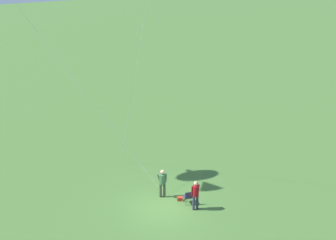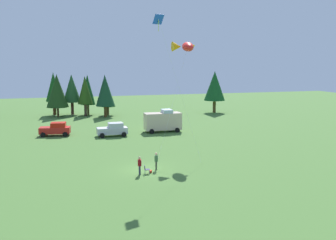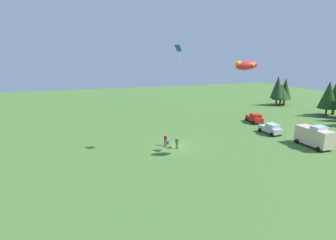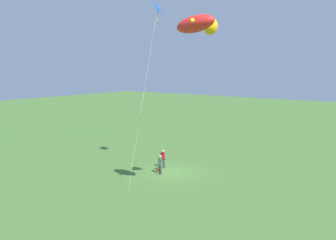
# 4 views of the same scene
# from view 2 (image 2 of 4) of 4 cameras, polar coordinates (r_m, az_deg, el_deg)

# --- Properties ---
(ground_plane) EXTENTS (160.00, 160.00, 0.00)m
(ground_plane) POSITION_cam_2_polar(r_m,az_deg,el_deg) (38.76, -3.41, -7.23)
(ground_plane) COLOR #466F30
(person_kite_flyer) EXTENTS (0.44, 0.57, 1.74)m
(person_kite_flyer) POSITION_cam_2_polar(r_m,az_deg,el_deg) (38.43, -1.72, -5.79)
(person_kite_flyer) COLOR #404535
(person_kite_flyer) RESTS_ON ground
(folding_chair) EXTENTS (0.53, 0.53, 0.82)m
(folding_chair) POSITION_cam_2_polar(r_m,az_deg,el_deg) (37.31, -3.20, -7.09)
(folding_chair) COLOR #30324E
(folding_chair) RESTS_ON ground
(person_spectator) EXTENTS (0.35, 0.54, 1.74)m
(person_spectator) POSITION_cam_2_polar(r_m,az_deg,el_deg) (36.93, -4.14, -6.41)
(person_spectator) COLOR #333349
(person_spectator) RESTS_ON ground
(backpack_on_grass) EXTENTS (0.33, 0.38, 0.22)m
(backpack_on_grass) POSITION_cam_2_polar(r_m,az_deg,el_deg) (37.78, -2.55, -7.48)
(backpack_on_grass) COLOR #B42F18
(backpack_on_grass) RESTS_ON ground
(car_red_sedan) EXTENTS (4.42, 2.72, 1.89)m
(car_red_sedan) POSITION_cam_2_polar(r_m,az_deg,el_deg) (57.77, -15.98, -1.28)
(car_red_sedan) COLOR red
(car_red_sedan) RESTS_ON ground
(car_silver_compact) EXTENTS (4.21, 2.22, 1.89)m
(car_silver_compact) POSITION_cam_2_polar(r_m,az_deg,el_deg) (55.77, -8.00, -1.37)
(car_silver_compact) COLOR #B9B7C4
(car_silver_compact) RESTS_ON ground
(van_camper_beige) EXTENTS (5.42, 2.64, 3.34)m
(van_camper_beige) POSITION_cam_2_polar(r_m,az_deg,el_deg) (58.52, -0.75, -0.12)
(van_camper_beige) COLOR beige
(van_camper_beige) RESTS_ON ground
(treeline_distant) EXTENTS (50.23, 9.01, 8.39)m
(treeline_distant) POSITION_cam_2_polar(r_m,az_deg,el_deg) (76.49, -14.74, 4.09)
(treeline_distant) COLOR #4F3C27
(treeline_distant) RESTS_ON ground
(kite_large_fish) EXTENTS (6.75, 9.02, 12.83)m
(kite_large_fish) POSITION_cam_2_polar(r_m,az_deg,el_deg) (45.66, 2.49, 10.58)
(kite_large_fish) COLOR red
(kite_large_fish) RESTS_ON ground
(kite_diamond_blue) EXTENTS (5.41, 1.33, 14.80)m
(kite_diamond_blue) POSITION_cam_2_polar(r_m,az_deg,el_deg) (37.44, -1.17, 13.65)
(kite_diamond_blue) COLOR blue
(kite_diamond_blue) RESTS_ON ground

